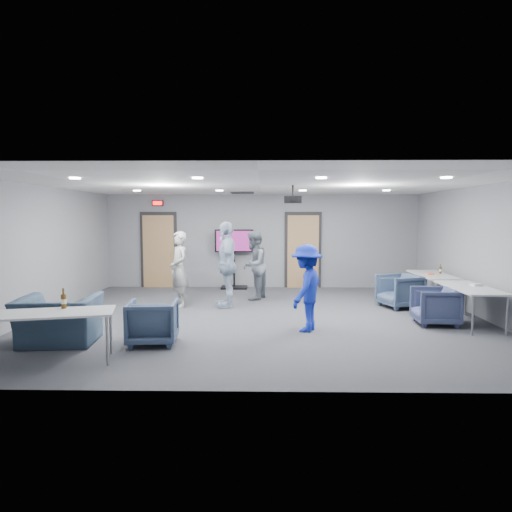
{
  "coord_description": "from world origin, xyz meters",
  "views": [
    {
      "loc": [
        0.09,
        -9.23,
        2.07
      ],
      "look_at": [
        -0.1,
        0.74,
        1.2
      ],
      "focal_mm": 32.0,
      "sensor_mm": 36.0,
      "label": 1
    }
  ],
  "objects_px": {
    "person_b": "(254,265)",
    "table_front_left": "(51,316)",
    "table_right_b": "(469,289)",
    "bottle_front": "(64,301)",
    "tv_stand": "(234,255)",
    "projector": "(293,199)",
    "person_a": "(179,269)",
    "bottle_right": "(440,270)",
    "chair_right_a": "(400,291)",
    "chair_front_b": "(59,320)",
    "person_d": "(306,288)",
    "chair_right_b": "(435,306)",
    "chair_front_a": "(153,322)",
    "person_c": "(227,264)",
    "table_right_a": "(433,276)"
  },
  "relations": [
    {
      "from": "chair_right_a",
      "to": "chair_front_a",
      "type": "xyz_separation_m",
      "value": [
        -4.88,
        -3.06,
        -0.02
      ]
    },
    {
      "from": "table_front_left",
      "to": "bottle_front",
      "type": "relative_size",
      "value": 6.17
    },
    {
      "from": "person_a",
      "to": "person_b",
      "type": "height_order",
      "value": "person_a"
    },
    {
      "from": "chair_front_b",
      "to": "table_right_b",
      "type": "relative_size",
      "value": 0.67
    },
    {
      "from": "chair_front_b",
      "to": "table_right_a",
      "type": "height_order",
      "value": "chair_front_b"
    },
    {
      "from": "table_right_a",
      "to": "chair_right_b",
      "type": "bearing_deg",
      "value": 161.32
    },
    {
      "from": "projector",
      "to": "bottle_right",
      "type": "bearing_deg",
      "value": 26.4
    },
    {
      "from": "person_c",
      "to": "table_right_b",
      "type": "height_order",
      "value": "person_c"
    },
    {
      "from": "chair_front_a",
      "to": "person_c",
      "type": "bearing_deg",
      "value": -112.06
    },
    {
      "from": "person_a",
      "to": "chair_right_a",
      "type": "bearing_deg",
      "value": 59.0
    },
    {
      "from": "chair_right_a",
      "to": "chair_front_b",
      "type": "xyz_separation_m",
      "value": [
        -6.41,
        -3.09,
        0.01
      ]
    },
    {
      "from": "table_right_a",
      "to": "chair_right_a",
      "type": "bearing_deg",
      "value": 108.86
    },
    {
      "from": "table_right_a",
      "to": "bottle_front",
      "type": "bearing_deg",
      "value": 120.79
    },
    {
      "from": "person_b",
      "to": "person_c",
      "type": "xyz_separation_m",
      "value": [
        -0.59,
        -0.96,
        0.12
      ]
    },
    {
      "from": "chair_front_a",
      "to": "chair_front_b",
      "type": "xyz_separation_m",
      "value": [
        -1.53,
        -0.03,
        0.03
      ]
    },
    {
      "from": "chair_right_a",
      "to": "bottle_front",
      "type": "relative_size",
      "value": 2.81
    },
    {
      "from": "chair_right_b",
      "to": "chair_front_b",
      "type": "bearing_deg",
      "value": -75.06
    },
    {
      "from": "chair_right_a",
      "to": "table_front_left",
      "type": "xyz_separation_m",
      "value": [
        -6.07,
        -4.06,
        0.3
      ]
    },
    {
      "from": "chair_front_b",
      "to": "table_front_left",
      "type": "relative_size",
      "value": 0.65
    },
    {
      "from": "chair_right_b",
      "to": "bottle_right",
      "type": "relative_size",
      "value": 3.46
    },
    {
      "from": "person_c",
      "to": "person_d",
      "type": "xyz_separation_m",
      "value": [
        1.62,
        -2.18,
        -0.19
      ]
    },
    {
      "from": "person_b",
      "to": "table_right_a",
      "type": "bearing_deg",
      "value": 99.4
    },
    {
      "from": "chair_right_b",
      "to": "bottle_right",
      "type": "height_order",
      "value": "bottle_right"
    },
    {
      "from": "person_b",
      "to": "table_front_left",
      "type": "bearing_deg",
      "value": -9.7
    },
    {
      "from": "person_d",
      "to": "bottle_front",
      "type": "relative_size",
      "value": 5.29
    },
    {
      "from": "person_c",
      "to": "chair_front_b",
      "type": "xyz_separation_m",
      "value": [
        -2.47,
        -3.11,
        -0.59
      ]
    },
    {
      "from": "person_b",
      "to": "chair_front_a",
      "type": "distance_m",
      "value": 4.35
    },
    {
      "from": "table_front_left",
      "to": "person_d",
      "type": "bearing_deg",
      "value": 12.93
    },
    {
      "from": "bottle_front",
      "to": "tv_stand",
      "type": "distance_m",
      "value": 6.8
    },
    {
      "from": "person_c",
      "to": "person_d",
      "type": "relative_size",
      "value": 1.25
    },
    {
      "from": "person_d",
      "to": "chair_right_a",
      "type": "distance_m",
      "value": 3.19
    },
    {
      "from": "person_b",
      "to": "table_right_a",
      "type": "height_order",
      "value": "person_b"
    },
    {
      "from": "chair_front_a",
      "to": "table_front_left",
      "type": "bearing_deg",
      "value": 35.11
    },
    {
      "from": "person_b",
      "to": "chair_right_b",
      "type": "xyz_separation_m",
      "value": [
        3.53,
        -2.61,
        -0.5
      ]
    },
    {
      "from": "bottle_front",
      "to": "table_front_left",
      "type": "bearing_deg",
      "value": -105.29
    },
    {
      "from": "chair_front_a",
      "to": "table_right_b",
      "type": "bearing_deg",
      "value": -170.8
    },
    {
      "from": "person_b",
      "to": "tv_stand",
      "type": "relative_size",
      "value": 1.01
    },
    {
      "from": "table_right_b",
      "to": "tv_stand",
      "type": "xyz_separation_m",
      "value": [
        -4.78,
        4.3,
        0.28
      ]
    },
    {
      "from": "chair_front_a",
      "to": "bottle_front",
      "type": "height_order",
      "value": "bottle_front"
    },
    {
      "from": "person_a",
      "to": "person_b",
      "type": "relative_size",
      "value": 1.01
    },
    {
      "from": "table_right_b",
      "to": "bottle_front",
      "type": "height_order",
      "value": "bottle_front"
    },
    {
      "from": "table_right_b",
      "to": "bottle_right",
      "type": "height_order",
      "value": "bottle_right"
    },
    {
      "from": "tv_stand",
      "to": "projector",
      "type": "relative_size",
      "value": 4.73
    },
    {
      "from": "chair_right_b",
      "to": "tv_stand",
      "type": "distance_m",
      "value": 6.01
    },
    {
      "from": "person_b",
      "to": "table_right_b",
      "type": "bearing_deg",
      "value": 77.0
    },
    {
      "from": "tv_stand",
      "to": "person_c",
      "type": "bearing_deg",
      "value": -89.86
    },
    {
      "from": "person_d",
      "to": "chair_front_a",
      "type": "xyz_separation_m",
      "value": [
        -2.57,
        -0.9,
        -0.43
      ]
    },
    {
      "from": "projector",
      "to": "person_a",
      "type": "bearing_deg",
      "value": 157.91
    },
    {
      "from": "person_a",
      "to": "table_right_b",
      "type": "xyz_separation_m",
      "value": [
        5.87,
        -1.64,
        -0.18
      ]
    },
    {
      "from": "person_b",
      "to": "chair_front_a",
      "type": "height_order",
      "value": "person_b"
    }
  ]
}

